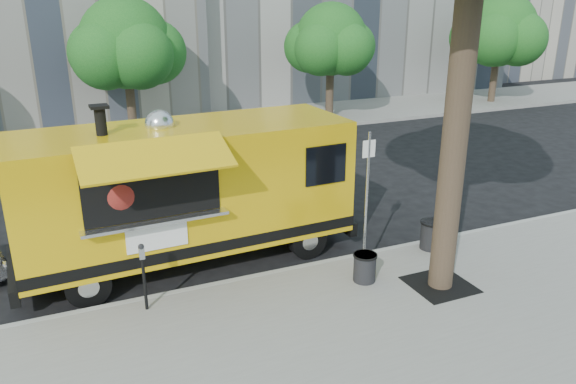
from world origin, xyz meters
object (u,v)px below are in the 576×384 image
parking_meter (143,269)px  trash_bin_right (365,267)px  far_tree_c (331,40)px  far_tree_d (500,30)px  far_tree_b (125,43)px  food_truck (186,189)px  trash_bin_left (432,234)px  sign_post (367,194)px

parking_meter → trash_bin_right: bearing=-8.9°
far_tree_c → trash_bin_right: (-6.71, -14.42, -3.25)m
far_tree_d → far_tree_b: bearing=179.7°
far_tree_b → food_truck: far_tree_b is taller
far_tree_d → trash_bin_right: (-16.71, -14.62, -3.42)m
far_tree_b → trash_bin_left: (4.50, -14.00, -3.33)m
sign_post → food_truck: size_ratio=0.40×
food_truck → trash_bin_left: 5.65m
far_tree_d → trash_bin_left: 20.37m
far_tree_c → trash_bin_right: bearing=-114.9°
far_tree_c → sign_post: bearing=-114.8°
trash_bin_right → far_tree_b: bearing=98.8°
parking_meter → food_truck: size_ratio=0.18×
food_truck → trash_bin_right: 4.15m
sign_post → far_tree_c: bearing=65.2°
far_tree_c → far_tree_d: (10.00, 0.20, 0.17)m
sign_post → parking_meter: bearing=177.5°
sign_post → food_truck: 3.88m
sign_post → parking_meter: (-4.55, 0.20, -0.87)m
sign_post → trash_bin_right: 1.48m
parking_meter → trash_bin_left: size_ratio=2.01×
sign_post → trash_bin_left: bearing=7.3°
far_tree_b → trash_bin_right: far_tree_b is taller
far_tree_d → trash_bin_left: far_tree_d is taller
far_tree_d → sign_post: size_ratio=1.88×
far_tree_d → parking_meter: bearing=-146.4°
sign_post → trash_bin_right: size_ratio=5.06×
far_tree_c → parking_meter: size_ratio=3.90×
far_tree_b → sign_post: (2.55, -14.25, -1.98)m
far_tree_b → far_tree_d: (19.00, -0.10, 0.06)m
far_tree_b → far_tree_c: bearing=-1.9°
trash_bin_left → sign_post: bearing=-172.7°
far_tree_c → sign_post: (-6.45, -13.95, -1.87)m
sign_post → trash_bin_left: sign_post is taller
far_tree_c → food_truck: far_tree_c is taller
sign_post → parking_meter: sign_post is taller
sign_post → trash_bin_right: bearing=-118.7°
far_tree_d → food_truck: size_ratio=0.76×
sign_post → trash_bin_left: (1.95, 0.25, -1.35)m
far_tree_b → far_tree_c: 9.01m
parking_meter → food_truck: 2.43m
far_tree_d → trash_bin_left: bearing=-136.2°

